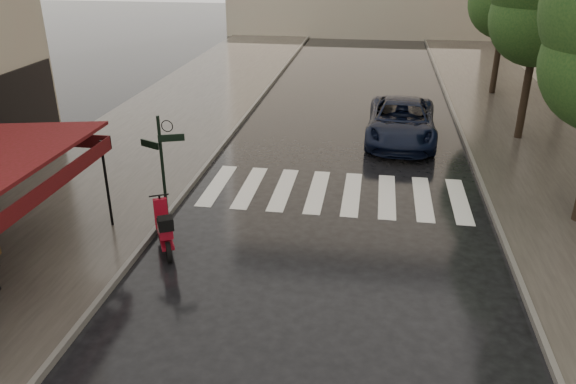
# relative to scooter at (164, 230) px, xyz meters

# --- Properties ---
(ground) EXTENTS (120.00, 120.00, 0.00)m
(ground) POSITION_rel_scooter_xyz_m (0.86, -1.92, -0.56)
(ground) COLOR black
(ground) RESTS_ON ground
(sidewalk_near) EXTENTS (6.00, 60.00, 0.12)m
(sidewalk_near) POSITION_rel_scooter_xyz_m (-3.64, 10.08, -0.50)
(sidewalk_near) COLOR #38332D
(sidewalk_near) RESTS_ON ground
(sidewalk_far) EXTENTS (5.50, 60.00, 0.12)m
(sidewalk_far) POSITION_rel_scooter_xyz_m (11.11, 10.08, -0.50)
(sidewalk_far) COLOR #38332D
(sidewalk_far) RESTS_ON ground
(curb_near) EXTENTS (0.12, 60.00, 0.16)m
(curb_near) POSITION_rel_scooter_xyz_m (-0.59, 10.08, -0.48)
(curb_near) COLOR #595651
(curb_near) RESTS_ON ground
(curb_far) EXTENTS (0.12, 60.00, 0.16)m
(curb_far) POSITION_rel_scooter_xyz_m (8.31, 10.08, -0.48)
(curb_far) COLOR #595651
(curb_far) RESTS_ON ground
(crosswalk) EXTENTS (7.85, 3.20, 0.01)m
(crosswalk) POSITION_rel_scooter_xyz_m (3.84, 4.08, -0.55)
(crosswalk) COLOR silver
(crosswalk) RESTS_ON ground
(signpost) EXTENTS (1.17, 0.29, 3.10)m
(signpost) POSITION_rel_scooter_xyz_m (-0.33, 1.08, 1.27)
(signpost) COLOR black
(signpost) RESTS_ON ground
(scooter) EXTENTS (1.02, 1.68, 1.21)m
(scooter) POSITION_rel_scooter_xyz_m (0.00, 0.00, 0.00)
(scooter) COLOR black
(scooter) RESTS_ON ground
(parked_car) EXTENTS (2.68, 5.51, 1.51)m
(parked_car) POSITION_rel_scooter_xyz_m (5.91, 9.37, 0.19)
(parked_car) COLOR black
(parked_car) RESTS_ON ground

